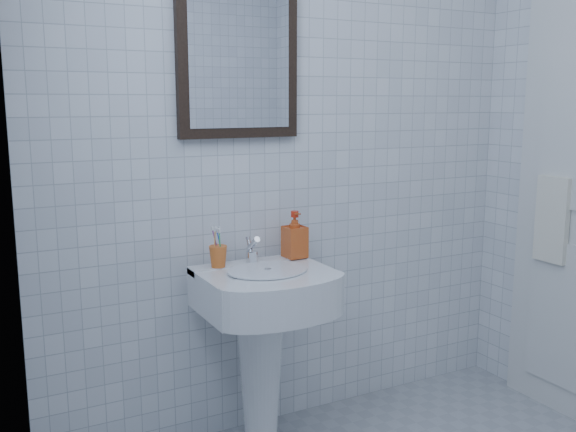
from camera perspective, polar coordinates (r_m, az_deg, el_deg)
wall_back at (r=2.69m, az=0.56°, el=7.34°), size 2.20×0.02×2.50m
wall_left at (r=1.18m, az=-18.91°, el=3.19°), size 0.02×2.40×2.50m
washbasin at (r=2.53m, az=-2.29°, el=-9.98°), size 0.49×0.36×0.76m
faucet at (r=2.53m, az=-3.22°, el=-3.19°), size 0.05×0.10×0.11m
toothbrush_cup at (r=2.48m, az=-6.23°, el=-3.60°), size 0.08×0.08×0.08m
soap_dispenser at (r=2.60m, az=0.60°, el=-1.65°), size 0.09×0.09×0.19m
wall_mirror at (r=2.56m, az=-4.43°, el=13.89°), size 0.50×0.04×0.62m
towel_ring at (r=3.03m, az=22.89°, el=3.08°), size 0.01×0.18×0.18m
hand_towel at (r=3.04m, az=22.41°, el=-0.30°), size 0.03×0.16×0.38m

